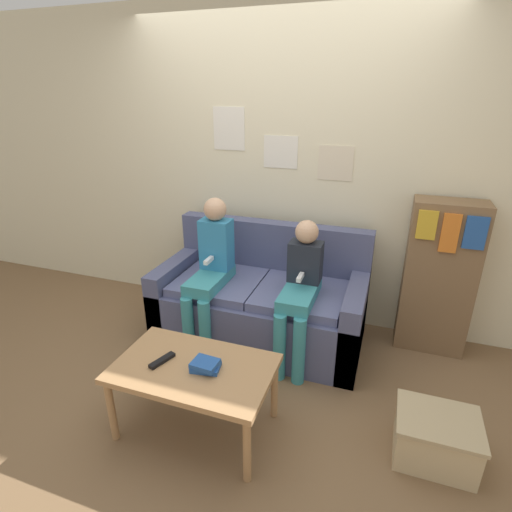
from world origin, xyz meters
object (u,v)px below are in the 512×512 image
Objects in this scene: person_left at (210,267)px; storage_box at (435,438)px; tv_remote at (162,360)px; bookshelf at (438,277)px; coffee_table at (194,373)px; couch at (262,303)px; person_right at (300,287)px.

person_left is 1.86m from storage_box.
bookshelf is at bearing 61.55° from tv_remote.
tv_remote is at bearing -170.34° from storage_box.
coffee_table is 0.97m from person_left.
couch is 1.53× the size of person_right.
tv_remote is (-0.19, -0.03, 0.06)m from coffee_table.
person_left is 0.94m from tv_remote.
coffee_table is 0.20m from tv_remote.
coffee_table is at bearing -115.41° from person_right.
person_left is at bearing 108.78° from coffee_table.
couch reaches higher than storage_box.
tv_remote is (-0.24, -1.11, 0.16)m from couch.
person_left reaches higher than couch.
couch is 0.54m from person_left.
person_right is at bearing -29.80° from couch.
couch is at bearing 150.20° from person_right.
storage_box is at bearing -21.42° from person_left.
coffee_table is at bearing -92.81° from couch.
person_right is 1.09m from bookshelf.
tv_remote reaches higher than coffee_table.
couch is at bearing 96.77° from tv_remote.
couch is at bearing -166.45° from bookshelf.
person_right reaches higher than coffee_table.
bookshelf is (1.37, 1.40, 0.21)m from coffee_table.
person_right is at bearing -1.21° from person_left.
bookshelf is (1.56, 1.42, 0.14)m from tv_remote.
person_right reaches higher than tv_remote.
coffee_table is 0.78× the size of person_left.
bookshelf is at bearing 89.32° from storage_box.
storage_box is (1.36, 0.24, -0.26)m from coffee_table.
storage_box is (-0.01, -1.16, -0.47)m from bookshelf.
person_right is 0.89× the size of bookshelf.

